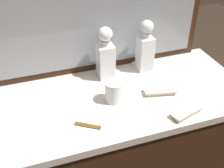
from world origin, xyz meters
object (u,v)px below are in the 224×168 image
Objects in this scene: silver_brush_rear at (186,112)px; crystal_tumbler_far_right at (114,92)px; silver_brush_left at (160,91)px; crystal_decanter_far_left at (106,58)px; tortoiseshell_comb at (88,126)px; crystal_decanter_left at (145,51)px.

crystal_tumbler_far_right is at bearing 143.26° from silver_brush_rear.
silver_brush_rear is (0.04, -0.19, -0.00)m from silver_brush_left.
crystal_decanter_far_left reaches higher than silver_brush_left.
tortoiseshell_comb is (-0.17, -0.14, -0.05)m from crystal_tumbler_far_right.
crystal_decanter_left is 2.65× the size of tortoiseshell_comb.
crystal_decanter_left is 0.44m from silver_brush_rear.
crystal_decanter_far_left is at bearing 60.78° from tortoiseshell_comb.
crystal_decanter_left reaches higher than crystal_tumbler_far_right.
crystal_tumbler_far_right reaches higher than tortoiseshell_comb.
crystal_tumbler_far_right is 0.65× the size of silver_brush_rear.
silver_brush_rear reaches higher than tortoiseshell_comb.
silver_brush_rear is (0.28, -0.21, -0.04)m from crystal_tumbler_far_right.
silver_brush_left is at bearing -94.68° from crystal_decanter_left.
crystal_decanter_far_left is at bearing 120.36° from silver_brush_rear.
tortoiseshell_comb is (-0.41, -0.12, -0.01)m from silver_brush_left.
silver_brush_left and silver_brush_rear have the same top height.
crystal_decanter_far_left is at bearing 131.43° from silver_brush_left.
silver_brush_rear is (0.02, -0.43, -0.11)m from crystal_decanter_left.
tortoiseshell_comb is at bearing 171.01° from silver_brush_rear.
tortoiseshell_comb is (-0.20, -0.36, -0.11)m from crystal_decanter_far_left.
crystal_decanter_left is 0.57m from tortoiseshell_comb.
crystal_decanter_left is 1.01× the size of crystal_decanter_far_left.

